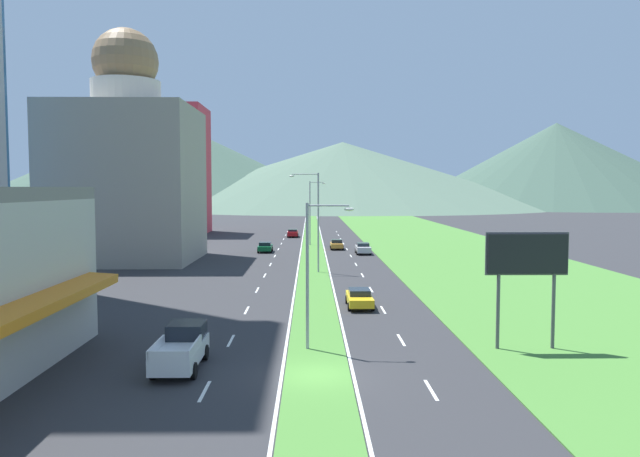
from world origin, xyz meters
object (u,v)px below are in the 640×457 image
(street_lamp_far, at_px, (312,209))
(car_1, at_px, (359,298))
(billboard_roadside, at_px, (527,261))
(car_4, at_px, (337,244))
(street_lamp_near, at_px, (313,265))
(car_0, at_px, (293,233))
(street_lamp_mid, at_px, (315,216))
(car_3, at_px, (265,247))
(pickup_truck_0, at_px, (182,348))
(car_2, at_px, (363,248))

(street_lamp_far, height_order, car_1, street_lamp_far)
(billboard_roadside, relative_size, car_4, 1.65)
(car_1, xyz_separation_m, car_4, (0.16, 43.48, 0.03))
(street_lamp_near, xyz_separation_m, car_0, (-3.40, 78.04, -4.03))
(street_lamp_near, distance_m, car_4, 55.91)
(billboard_roadside, bearing_deg, car_0, 101.13)
(street_lamp_far, relative_size, car_4, 2.53)
(street_lamp_mid, relative_size, car_3, 2.65)
(street_lamp_mid, bearing_deg, car_3, 108.60)
(street_lamp_mid, xyz_separation_m, car_4, (3.38, 24.56, -5.38))
(pickup_truck_0, bearing_deg, car_3, -0.14)
(car_2, xyz_separation_m, car_3, (-13.69, 2.48, -0.05))
(car_3, xyz_separation_m, car_4, (10.33, 3.91, -0.00))
(street_lamp_mid, height_order, street_lamp_far, street_lamp_mid)
(street_lamp_far, height_order, car_4, street_lamp_far)
(billboard_roadside, distance_m, car_1, 15.51)
(car_0, bearing_deg, car_2, -159.91)
(billboard_roadside, bearing_deg, car_1, 124.20)
(street_lamp_near, height_order, car_1, street_lamp_near)
(car_3, bearing_deg, street_lamp_far, -32.52)
(car_3, bearing_deg, car_0, -6.84)
(street_lamp_far, bearing_deg, billboard_roadside, -79.14)
(billboard_roadside, height_order, car_3, billboard_roadside)
(billboard_roadside, distance_m, pickup_truck_0, 19.35)
(street_lamp_mid, xyz_separation_m, car_1, (3.22, -18.92, -5.40))
(billboard_roadside, xyz_separation_m, car_1, (-8.37, 12.31, -4.33))
(street_lamp_near, relative_size, car_3, 2.05)
(billboard_roadside, bearing_deg, pickup_truck_0, -170.85)
(street_lamp_near, distance_m, car_2, 49.93)
(street_lamp_far, xyz_separation_m, car_1, (3.57, -49.93, -5.04))
(car_0, relative_size, car_4, 1.15)
(car_2, relative_size, pickup_truck_0, 0.84)
(car_0, relative_size, car_1, 0.99)
(billboard_roadside, distance_m, car_3, 55.27)
(billboard_roadside, relative_size, car_0, 1.44)
(car_1, height_order, pickup_truck_0, pickup_truck_0)
(car_3, distance_m, car_4, 11.05)
(street_lamp_near, bearing_deg, street_lamp_far, 89.95)
(street_lamp_near, height_order, street_lamp_mid, street_lamp_mid)
(billboard_roadside, bearing_deg, street_lamp_far, 100.86)
(street_lamp_far, height_order, car_3, street_lamp_far)
(street_lamp_far, xyz_separation_m, car_0, (-3.45, 15.96, -4.98))
(car_4, bearing_deg, pickup_truck_0, -10.10)
(street_lamp_far, height_order, car_0, street_lamp_far)
(street_lamp_far, bearing_deg, pickup_truck_0, -95.90)
(car_0, distance_m, car_1, 66.26)
(street_lamp_mid, distance_m, billboard_roadside, 33.34)
(car_1, bearing_deg, car_0, -173.92)
(car_0, bearing_deg, car_3, 173.16)
(car_0, height_order, pickup_truck_0, pickup_truck_0)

